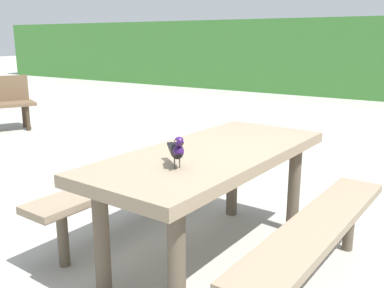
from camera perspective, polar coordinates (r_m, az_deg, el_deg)
The scene contains 3 objects.
ground_plane at distance 2.86m, azimuth 6.65°, elevation -15.87°, with size 60.00×60.00×0.00m, color #A3A099.
picnic_table_foreground at distance 2.73m, azimuth 2.68°, elevation -4.51°, with size 1.77×1.84×0.74m.
bird_grackle at distance 2.27m, azimuth -2.00°, elevation -0.76°, with size 0.23×0.21×0.18m.
Camera 1 is at (1.08, -2.24, 1.42)m, focal length 40.07 mm.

